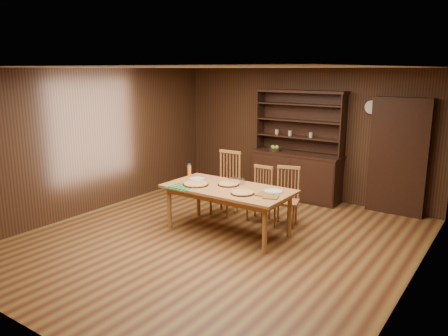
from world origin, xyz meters
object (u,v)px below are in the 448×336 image
Objects in this scene: dining_table at (228,192)px; juice_bottle at (189,170)px; chair_left at (227,180)px; china_hutch at (296,170)px; chair_center at (261,191)px; chair_right at (287,194)px.

juice_bottle is at bearing 166.02° from dining_table.
chair_left is (-0.57, 0.81, -0.07)m from dining_table.
china_hutch is at bearing 88.70° from dining_table.
chair_center is 0.51m from chair_right.
chair_right is (0.60, 0.88, -0.15)m from dining_table.
juice_bottle reaches higher than dining_table.
juice_bottle is (-1.58, -0.64, 0.33)m from chair_right.
chair_right is 1.73m from juice_bottle.
chair_left reaches higher than dining_table.
china_hutch is at bearing 64.29° from juice_bottle.
chair_right is (1.17, 0.07, -0.08)m from chair_left.
chair_left reaches higher than juice_bottle.
chair_center is at bearing -88.40° from china_hutch.
china_hutch is at bearing 93.25° from chair_right.
chair_center is (0.67, 0.07, -0.11)m from chair_left.
juice_bottle is (-1.07, -0.63, 0.36)m from chair_center.
china_hutch is 2.39m from dining_table.
juice_bottle is (-0.41, -0.57, 0.24)m from chair_left.
china_hutch is 1.69m from chair_left.
dining_table is 1.78× the size of chair_left.
chair_left is at bearing 166.69° from chair_right.
juice_bottle is (-1.03, -2.14, 0.26)m from china_hutch.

